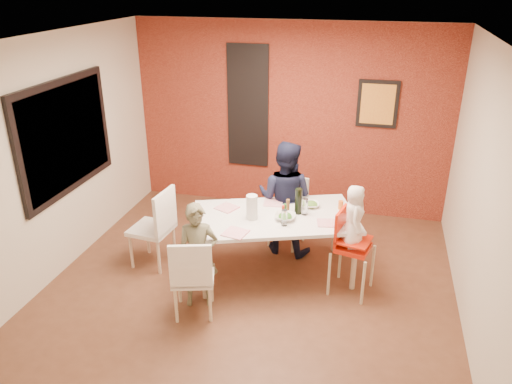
% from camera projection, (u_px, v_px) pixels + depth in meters
% --- Properties ---
extents(ground, '(4.50, 4.50, 0.00)m').
position_uv_depth(ground, '(250.00, 287.00, 5.65)').
color(ground, brown).
rests_on(ground, ground).
extents(ceiling, '(4.50, 4.50, 0.02)m').
position_uv_depth(ceiling, '(248.00, 40.00, 4.56)').
color(ceiling, silver).
rests_on(ceiling, wall_back).
extents(wall_back, '(4.50, 0.02, 2.70)m').
position_uv_depth(wall_back, '(289.00, 119.00, 7.10)').
color(wall_back, beige).
rests_on(wall_back, ground).
extents(wall_front, '(4.50, 0.02, 2.70)m').
position_uv_depth(wall_front, '(156.00, 308.00, 3.11)').
color(wall_front, beige).
rests_on(wall_front, ground).
extents(wall_left, '(0.02, 4.50, 2.70)m').
position_uv_depth(wall_left, '(56.00, 158.00, 5.60)').
color(wall_left, beige).
rests_on(wall_left, ground).
extents(wall_right, '(0.02, 4.50, 2.70)m').
position_uv_depth(wall_right, '(484.00, 199.00, 4.60)').
color(wall_right, beige).
rests_on(wall_right, ground).
extents(brick_accent_wall, '(4.50, 0.02, 2.70)m').
position_uv_depth(brick_accent_wall, '(289.00, 119.00, 7.08)').
color(brick_accent_wall, maroon).
rests_on(brick_accent_wall, ground).
extents(picture_window_frame, '(0.05, 1.70, 1.30)m').
position_uv_depth(picture_window_frame, '(66.00, 136.00, 5.69)').
color(picture_window_frame, black).
rests_on(picture_window_frame, wall_left).
extents(picture_window_pane, '(0.02, 1.55, 1.15)m').
position_uv_depth(picture_window_pane, '(67.00, 136.00, 5.69)').
color(picture_window_pane, black).
rests_on(picture_window_pane, wall_left).
extents(glassblock_strip, '(0.55, 0.03, 1.70)m').
position_uv_depth(glassblock_strip, '(248.00, 107.00, 7.14)').
color(glassblock_strip, silver).
rests_on(glassblock_strip, wall_back).
extents(glassblock_surround, '(0.60, 0.03, 1.76)m').
position_uv_depth(glassblock_surround, '(248.00, 107.00, 7.14)').
color(glassblock_surround, black).
rests_on(glassblock_surround, wall_back).
extents(art_print_frame, '(0.54, 0.03, 0.64)m').
position_uv_depth(art_print_frame, '(378.00, 104.00, 6.67)').
color(art_print_frame, black).
rests_on(art_print_frame, wall_back).
extents(art_print_canvas, '(0.44, 0.01, 0.54)m').
position_uv_depth(art_print_canvas, '(378.00, 104.00, 6.66)').
color(art_print_canvas, gold).
rests_on(art_print_canvas, wall_back).
extents(dining_table, '(2.04, 1.57, 0.75)m').
position_uv_depth(dining_table, '(275.00, 221.00, 5.65)').
color(dining_table, white).
rests_on(dining_table, ground).
extents(chair_near, '(0.52, 0.52, 0.90)m').
position_uv_depth(chair_near, '(192.00, 275.00, 4.97)').
color(chair_near, white).
rests_on(chair_near, ground).
extents(chair_far, '(0.50, 0.50, 0.89)m').
position_uv_depth(chair_far, '(289.00, 207.00, 6.42)').
color(chair_far, white).
rests_on(chair_far, ground).
extents(chair_left, '(0.50, 0.50, 0.98)m').
position_uv_depth(chair_left, '(157.00, 224.00, 5.87)').
color(chair_left, white).
rests_on(chair_left, ground).
extents(high_chair, '(0.49, 0.49, 0.97)m').
position_uv_depth(high_chair, '(349.00, 244.00, 5.38)').
color(high_chair, red).
rests_on(high_chair, ground).
extents(child_near, '(0.49, 0.40, 1.16)m').
position_uv_depth(child_near, '(198.00, 256.00, 5.16)').
color(child_near, '#615E45').
rests_on(child_near, ground).
extents(child_far, '(0.78, 0.65, 1.45)m').
position_uv_depth(child_far, '(285.00, 198.00, 6.13)').
color(child_far, black).
rests_on(child_far, ground).
extents(toddler, '(0.26, 0.36, 0.70)m').
position_uv_depth(toddler, '(354.00, 217.00, 5.23)').
color(toddler, white).
rests_on(toddler, high_chair).
extents(plate_near_left, '(0.28, 0.28, 0.01)m').
position_uv_depth(plate_near_left, '(235.00, 233.00, 5.24)').
color(plate_near_left, white).
rests_on(plate_near_left, dining_table).
extents(plate_far_mid, '(0.24, 0.24, 0.01)m').
position_uv_depth(plate_far_mid, '(273.00, 203.00, 5.92)').
color(plate_far_mid, white).
rests_on(plate_far_mid, dining_table).
extents(plate_near_right, '(0.23, 0.23, 0.01)m').
position_uv_depth(plate_near_right, '(326.00, 223.00, 5.45)').
color(plate_near_right, white).
rests_on(plate_near_right, dining_table).
extents(plate_far_left, '(0.29, 0.29, 0.01)m').
position_uv_depth(plate_far_left, '(227.00, 208.00, 5.80)').
color(plate_far_left, white).
rests_on(plate_far_left, dining_table).
extents(salad_bowl_a, '(0.24, 0.24, 0.06)m').
position_uv_depth(salad_bowl_a, '(285.00, 217.00, 5.53)').
color(salad_bowl_a, white).
rests_on(salad_bowl_a, dining_table).
extents(salad_bowl_b, '(0.24, 0.24, 0.05)m').
position_uv_depth(salad_bowl_b, '(311.00, 205.00, 5.83)').
color(salad_bowl_b, white).
rests_on(salad_bowl_b, dining_table).
extents(wine_bottle, '(0.08, 0.08, 0.30)m').
position_uv_depth(wine_bottle, '(298.00, 201.00, 5.61)').
color(wine_bottle, black).
rests_on(wine_bottle, dining_table).
extents(wine_glass_a, '(0.06, 0.06, 0.18)m').
position_uv_depth(wine_glass_a, '(284.00, 218.00, 5.37)').
color(wine_glass_a, white).
rests_on(wine_glass_a, dining_table).
extents(wine_glass_b, '(0.07, 0.07, 0.19)m').
position_uv_depth(wine_glass_b, '(305.00, 207.00, 5.61)').
color(wine_glass_b, silver).
rests_on(wine_glass_b, dining_table).
extents(paper_towel_roll, '(0.12, 0.12, 0.28)m').
position_uv_depth(paper_towel_roll, '(252.00, 207.00, 5.50)').
color(paper_towel_roll, silver).
rests_on(paper_towel_roll, dining_table).
extents(condiment_red, '(0.03, 0.03, 0.13)m').
position_uv_depth(condiment_red, '(283.00, 211.00, 5.60)').
color(condiment_red, red).
rests_on(condiment_red, dining_table).
extents(condiment_green, '(0.03, 0.03, 0.13)m').
position_uv_depth(condiment_green, '(285.00, 209.00, 5.64)').
color(condiment_green, '#2E7226').
rests_on(condiment_green, dining_table).
extents(condiment_brown, '(0.04, 0.04, 0.15)m').
position_uv_depth(condiment_brown, '(288.00, 206.00, 5.68)').
color(condiment_brown, brown).
rests_on(condiment_brown, dining_table).
extents(sippy_cup, '(0.06, 0.06, 0.10)m').
position_uv_depth(sippy_cup, '(341.00, 205.00, 5.76)').
color(sippy_cup, '#D25E17').
rests_on(sippy_cup, dining_table).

